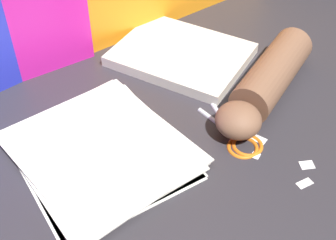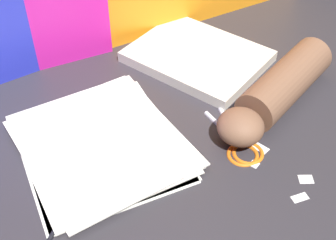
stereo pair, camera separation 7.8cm
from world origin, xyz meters
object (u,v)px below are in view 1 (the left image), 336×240
object	(u,v)px
paper_stack	(100,151)
hand_forearm	(266,82)
scissors	(238,138)
book_closed	(181,55)

from	to	relation	value
paper_stack	hand_forearm	size ratio (longest dim) A/B	0.96
scissors	hand_forearm	distance (m)	0.14
paper_stack	book_closed	distance (m)	0.32
paper_stack	book_closed	size ratio (longest dim) A/B	0.94
book_closed	scissors	distance (m)	0.27
hand_forearm	book_closed	bearing A→B (deg)	104.21
scissors	hand_forearm	xyz separation A→B (m)	(0.12, 0.06, 0.03)
book_closed	scissors	world-z (taller)	book_closed
paper_stack	scissors	distance (m)	0.25
paper_stack	hand_forearm	world-z (taller)	hand_forearm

